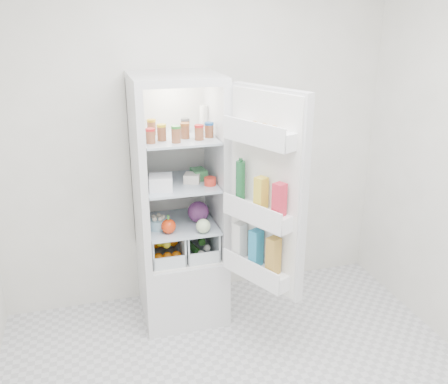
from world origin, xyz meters
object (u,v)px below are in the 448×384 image
object	(u,v)px
red_cabbage	(198,212)
mushroom_bowl	(158,224)
refrigerator	(179,230)
fridge_door	(264,198)

from	to	relation	value
red_cabbage	mushroom_bowl	xyz separation A→B (m)	(-0.30, -0.04, -0.04)
refrigerator	fridge_door	size ratio (longest dim) A/B	1.38
mushroom_bowl	refrigerator	bearing A→B (deg)	33.86
mushroom_bowl	fridge_door	size ratio (longest dim) A/B	0.11
refrigerator	mushroom_bowl	world-z (taller)	refrigerator
red_cabbage	mushroom_bowl	distance (m)	0.30
refrigerator	fridge_door	distance (m)	0.86
mushroom_bowl	fridge_door	bearing A→B (deg)	-39.80
red_cabbage	fridge_door	xyz separation A→B (m)	(0.30, -0.53, 0.27)
red_cabbage	fridge_door	distance (m)	0.67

